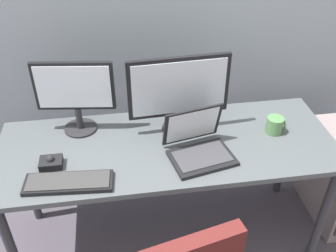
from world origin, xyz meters
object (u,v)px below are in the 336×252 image
Objects in this scene: keyboard at (69,182)px; trackball_mouse at (51,162)px; monitor_side at (75,92)px; coffee_mug at (275,125)px; laptop at (198,146)px; monitor_main at (179,91)px.

trackball_mouse is at bearing 122.20° from keyboard.
monitor_side is 1.09m from coffee_mug.
trackball_mouse is (-0.73, 0.02, -0.03)m from laptop.
monitor_main is 0.72m from keyboard.
monitor_side is at bearing 169.95° from coffee_mug.
laptop reaches higher than keyboard.
monitor_main is at bearing 105.80° from laptop.
trackball_mouse reaches higher than keyboard.
coffee_mug is at bearing -11.55° from monitor_main.
keyboard is 3.82× the size of trackball_mouse.
laptop is 3.27× the size of trackball_mouse.
monitor_main is at bearing 17.38° from trackball_mouse.
keyboard is 4.14× the size of coffee_mug.
laptop is at bearing -27.08° from monitor_side.
keyboard is at bearing -148.57° from monitor_main.
coffee_mug is at bearing 14.84° from laptop.
monitor_side reaches higher than trackball_mouse.
monitor_main is 1.29× the size of keyboard.
monitor_side is (-0.54, 0.08, -0.01)m from monitor_main.
monitor_side is 0.39m from trackball_mouse.
keyboard is 0.66m from laptop.
keyboard is (-0.58, -0.35, -0.23)m from monitor_main.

